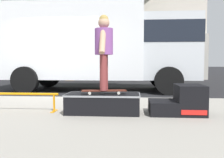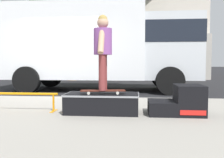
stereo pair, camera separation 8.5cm
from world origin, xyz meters
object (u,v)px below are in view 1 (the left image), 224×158
at_px(kicker_ramp, 181,102).
at_px(skateboard, 104,91).
at_px(grind_rail, 20,97).
at_px(skater_kid, 104,46).
at_px(skate_box, 103,102).
at_px(box_truck, 100,44).

xyz_separation_m(kicker_ramp, skateboard, (-1.35, -0.05, 0.19)).
xyz_separation_m(grind_rail, skater_kid, (1.57, -0.09, 0.93)).
bearing_deg(skater_kid, grind_rail, 176.57).
height_order(skateboard, skater_kid, skater_kid).
height_order(skate_box, skater_kid, skater_kid).
relative_size(kicker_ramp, skater_kid, 0.71).
bearing_deg(grind_rail, skate_box, -1.43).
relative_size(skateboard, box_truck, 0.12).
xyz_separation_m(skateboard, box_truck, (-0.68, 4.80, 1.18)).
height_order(grind_rail, box_truck, box_truck).
bearing_deg(skateboard, skater_kid, -90.00).
bearing_deg(grind_rail, skateboard, -3.43).
bearing_deg(grind_rail, skater_kid, -3.43).
distance_m(kicker_ramp, grind_rail, 2.91).
height_order(kicker_ramp, skater_kid, skater_kid).
bearing_deg(box_truck, skateboard, -81.98).
xyz_separation_m(skate_box, kicker_ramp, (1.37, -0.00, 0.03)).
height_order(kicker_ramp, grind_rail, kicker_ramp).
bearing_deg(box_truck, skater_kid, -81.98).
distance_m(grind_rail, skater_kid, 1.82).
relative_size(grind_rail, skater_kid, 1.10).
relative_size(kicker_ramp, grind_rail, 0.65).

